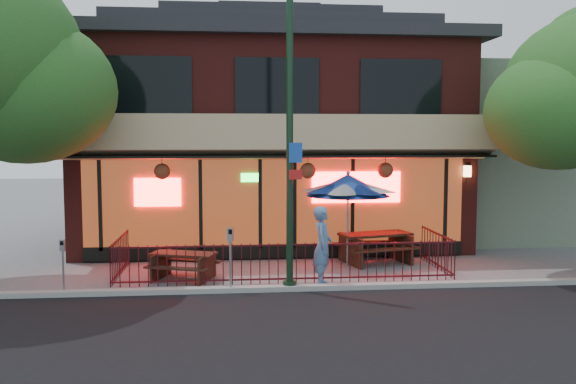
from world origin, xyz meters
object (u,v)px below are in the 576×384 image
(pedestrian, at_px, (323,246))
(picnic_table_left, at_px, (184,262))
(street_light, at_px, (290,155))
(parking_meter_near, at_px, (230,249))
(parking_meter_far, at_px, (63,258))
(picnic_table_right, at_px, (375,243))
(patio_umbrella, at_px, (348,185))

(pedestrian, bearing_deg, picnic_table_left, 88.06)
(street_light, relative_size, parking_meter_near, 4.69)
(parking_meter_near, bearing_deg, parking_meter_far, 178.78)
(picnic_table_right, height_order, pedestrian, pedestrian)
(picnic_table_left, distance_m, patio_umbrella, 4.91)
(pedestrian, bearing_deg, parking_meter_near, 114.21)
(patio_umbrella, bearing_deg, pedestrian, -115.45)
(street_light, xyz_separation_m, picnic_table_left, (-2.54, 1.26, -2.70))
(street_light, xyz_separation_m, pedestrian, (0.82, 0.35, -2.20))
(picnic_table_left, bearing_deg, pedestrian, -15.22)
(street_light, distance_m, picnic_table_right, 4.68)
(patio_umbrella, xyz_separation_m, parking_meter_near, (-3.23, -2.60, -1.23))
(street_light, bearing_deg, parking_meter_far, 179.97)
(patio_umbrella, relative_size, parking_meter_near, 1.76)
(picnic_table_right, bearing_deg, pedestrian, -127.56)
(picnic_table_left, distance_m, pedestrian, 3.52)
(picnic_table_left, xyz_separation_m, parking_meter_near, (1.16, -1.34, 0.56))
(patio_umbrella, relative_size, parking_meter_far, 2.07)
(pedestrian, height_order, parking_meter_far, pedestrian)
(picnic_table_right, relative_size, parking_meter_far, 1.82)
(street_light, xyz_separation_m, parking_meter_near, (-1.37, -0.08, -2.14))
(pedestrian, height_order, parking_meter_near, pedestrian)
(pedestrian, bearing_deg, street_light, 126.13)
(picnic_table_left, height_order, parking_meter_far, parking_meter_far)
(picnic_table_right, bearing_deg, patio_umbrella, -161.72)
(patio_umbrella, bearing_deg, picnic_table_right, 18.28)
(patio_umbrella, height_order, parking_meter_near, patio_umbrella)
(pedestrian, xyz_separation_m, parking_meter_far, (-5.94, -0.34, -0.10))
(picnic_table_left, bearing_deg, parking_meter_near, -49.04)
(patio_umbrella, bearing_deg, parking_meter_far, -160.15)
(pedestrian, bearing_deg, patio_umbrella, -12.17)
(patio_umbrella, height_order, parking_meter_far, patio_umbrella)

